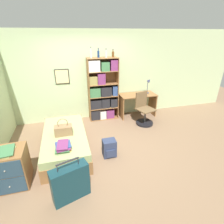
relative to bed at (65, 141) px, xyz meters
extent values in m
plane|color=#84664C|center=(0.79, -0.02, -0.22)|extent=(14.00, 14.00, 0.00)
cube|color=beige|center=(0.79, 1.63, 1.08)|extent=(10.00, 0.06, 2.60)
cube|color=black|center=(0.08, 1.59, 1.14)|extent=(0.39, 0.02, 0.41)
cube|color=beige|center=(0.08, 1.58, 1.14)|extent=(0.35, 0.01, 0.37)
cube|color=olive|center=(0.00, -0.02, -0.08)|extent=(0.95, 1.87, 0.30)
cube|color=#9EAD70|center=(0.00, -0.02, 0.15)|extent=(0.92, 1.84, 0.16)
cube|color=olive|center=(0.00, 0.90, 0.00)|extent=(0.95, 0.04, 0.45)
cube|color=#93704C|center=(-0.01, -0.07, 0.33)|extent=(0.37, 0.20, 0.21)
torus|color=#93704C|center=(-0.01, -0.07, 0.50)|extent=(0.22, 0.02, 0.22)
cube|color=gold|center=(-0.03, -0.57, 0.24)|extent=(0.31, 0.32, 0.02)
cube|color=#99894C|center=(-0.02, -0.57, 0.25)|extent=(0.25, 0.33, 0.01)
cube|color=#427A4C|center=(-0.04, -0.59, 0.27)|extent=(0.28, 0.38, 0.02)
cube|color=#7A336B|center=(-0.04, -0.59, 0.28)|extent=(0.30, 0.38, 0.01)
cube|color=#334C84|center=(-0.02, -0.58, 0.30)|extent=(0.30, 0.28, 0.02)
cube|color=#7A336B|center=(-0.03, -0.59, 0.32)|extent=(0.23, 0.37, 0.02)
cube|color=#143842|center=(0.05, -1.35, 0.09)|extent=(0.62, 0.37, 0.62)
cylinder|color=#2D2D33|center=(-0.11, -1.40, 0.45)|extent=(0.01, 0.01, 0.12)
cylinder|color=#2D2D33|center=(0.20, -1.31, 0.45)|extent=(0.01, 0.01, 0.12)
cube|color=#2D2D33|center=(0.05, -1.35, 0.51)|extent=(0.34, 0.12, 0.02)
cube|color=olive|center=(-0.92, -0.78, 0.13)|extent=(0.54, 0.50, 0.70)
cube|color=#284256|center=(-0.92, -1.04, -0.04)|extent=(0.50, 0.01, 0.31)
sphere|color=#B2A893|center=(-0.92, -1.05, -0.04)|extent=(0.02, 0.02, 0.02)
cube|color=#284256|center=(-0.92, -1.04, 0.29)|extent=(0.50, 0.01, 0.31)
sphere|color=#B2A893|center=(-0.92, -1.05, 0.29)|extent=(0.02, 0.02, 0.02)
cube|color=#99894C|center=(-0.92, -0.82, 0.48)|extent=(0.27, 0.37, 0.01)
cube|color=#427A4C|center=(-0.92, -0.82, 0.49)|extent=(0.26, 0.30, 0.01)
cube|color=#427A4C|center=(-0.94, -0.81, 0.51)|extent=(0.33, 0.39, 0.01)
cube|color=olive|center=(0.78, 1.41, 0.71)|extent=(0.02, 0.35, 1.86)
cube|color=olive|center=(1.65, 1.41, 0.71)|extent=(0.02, 0.35, 1.86)
cube|color=olive|center=(1.21, 1.58, 0.71)|extent=(0.88, 0.01, 1.86)
cube|color=olive|center=(1.21, 1.41, -0.21)|extent=(0.85, 0.35, 0.02)
cube|color=olive|center=(1.21, 1.41, 0.15)|extent=(0.85, 0.35, 0.02)
cube|color=olive|center=(1.21, 1.41, 0.52)|extent=(0.85, 0.35, 0.02)
cube|color=olive|center=(1.21, 1.41, 0.89)|extent=(0.85, 0.35, 0.02)
cube|color=olive|center=(1.21, 1.41, 1.27)|extent=(0.85, 0.35, 0.02)
cube|color=olive|center=(1.21, 1.41, 1.63)|extent=(0.85, 0.35, 0.02)
cube|color=#232328|center=(0.93, 1.39, -0.05)|extent=(0.27, 0.26, 0.31)
cube|color=silver|center=(1.18, 1.39, -0.08)|extent=(0.19, 0.26, 0.25)
cube|color=#7A336B|center=(1.41, 1.39, -0.07)|extent=(0.24, 0.26, 0.26)
cube|color=#232328|center=(0.96, 1.39, 0.29)|extent=(0.33, 0.26, 0.27)
cube|color=#232328|center=(1.27, 1.39, 0.30)|extent=(0.25, 0.26, 0.28)
cube|color=#232328|center=(1.52, 1.39, 0.29)|extent=(0.21, 0.26, 0.26)
cube|color=#427A4C|center=(0.95, 1.39, 0.66)|extent=(0.31, 0.26, 0.27)
cube|color=#232328|center=(1.29, 1.39, 0.67)|extent=(0.32, 0.26, 0.27)
cube|color=#334C84|center=(1.56, 1.39, 0.67)|extent=(0.14, 0.26, 0.29)
cube|color=#99894C|center=(0.92, 1.39, 1.02)|extent=(0.23, 0.26, 0.24)
cube|color=#7A336B|center=(1.15, 1.39, 1.06)|extent=(0.22, 0.26, 0.31)
cube|color=silver|center=(0.96, 1.39, 1.43)|extent=(0.32, 0.26, 0.31)
cube|color=#427A4C|center=(1.27, 1.39, 1.40)|extent=(0.23, 0.26, 0.25)
cube|color=#7A336B|center=(1.53, 1.39, 1.42)|extent=(0.20, 0.26, 0.30)
cylinder|color=#B7BCC1|center=(0.90, 1.41, 1.74)|extent=(0.06, 0.06, 0.20)
cylinder|color=#B7BCC1|center=(0.90, 1.41, 1.87)|extent=(0.02, 0.02, 0.06)
cylinder|color=#232328|center=(0.90, 1.41, 1.91)|extent=(0.03, 0.03, 0.02)
cylinder|color=navy|center=(1.11, 1.44, 1.73)|extent=(0.06, 0.06, 0.18)
cylinder|color=navy|center=(1.11, 1.44, 1.84)|extent=(0.02, 0.02, 0.06)
cylinder|color=#232328|center=(1.11, 1.44, 1.88)|extent=(0.03, 0.03, 0.02)
cylinder|color=#B7BCC1|center=(1.32, 1.41, 1.72)|extent=(0.07, 0.07, 0.16)
cylinder|color=#B7BCC1|center=(1.32, 1.41, 1.83)|extent=(0.03, 0.03, 0.05)
cylinder|color=#232328|center=(1.32, 1.41, 1.86)|extent=(0.03, 0.03, 0.02)
cylinder|color=brown|center=(1.52, 1.42, 1.71)|extent=(0.07, 0.07, 0.15)
cylinder|color=brown|center=(1.52, 1.42, 1.81)|extent=(0.03, 0.03, 0.05)
cylinder|color=#232328|center=(1.52, 1.42, 1.84)|extent=(0.03, 0.03, 0.02)
cube|color=olive|center=(2.30, 1.30, 0.50)|extent=(1.13, 0.56, 0.02)
cube|color=olive|center=(1.76, 1.30, 0.13)|extent=(0.03, 0.52, 0.71)
cube|color=olive|center=(2.85, 1.30, 0.13)|extent=(0.03, 0.52, 0.71)
cylinder|color=navy|center=(2.63, 1.34, 0.52)|extent=(0.12, 0.12, 0.02)
cylinder|color=navy|center=(2.63, 1.34, 0.70)|extent=(0.02, 0.02, 0.36)
cone|color=navy|center=(2.67, 1.34, 0.91)|extent=(0.15, 0.11, 0.15)
cylinder|color=black|center=(2.30, 0.68, -0.19)|extent=(0.50, 0.50, 0.06)
cylinder|color=#333338|center=(2.30, 0.68, 0.01)|extent=(0.05, 0.05, 0.46)
cube|color=brown|center=(2.30, 0.68, 0.25)|extent=(0.57, 0.57, 0.03)
cube|color=brown|center=(2.24, 0.89, 0.50)|extent=(0.40, 0.16, 0.46)
cube|color=#2D3856|center=(0.91, -0.47, -0.03)|extent=(0.28, 0.23, 0.39)
cube|color=#2D3856|center=(0.91, -0.60, -0.09)|extent=(0.20, 0.03, 0.18)
camera|label=1|loc=(0.14, -3.52, 2.25)|focal=28.00mm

